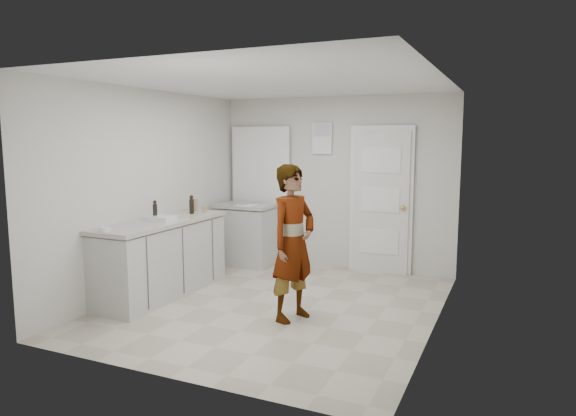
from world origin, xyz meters
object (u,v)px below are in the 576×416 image
at_px(person, 293,243).
at_px(oil_cruet_a, 192,205).
at_px(cake_mix_box, 193,205).
at_px(baking_dish, 160,218).
at_px(oil_cruet_b, 155,211).
at_px(egg_bowl, 105,229).
at_px(spice_jar, 205,209).

height_order(person, oil_cruet_a, person).
height_order(cake_mix_box, baking_dish, cake_mix_box).
bearing_deg(oil_cruet_b, baking_dish, -3.65).
bearing_deg(cake_mix_box, baking_dish, -93.99).
bearing_deg(baking_dish, egg_bowl, -95.01).
height_order(oil_cruet_a, egg_bowl, oil_cruet_a).
relative_size(oil_cruet_b, egg_bowl, 2.08).
bearing_deg(person, baking_dish, 105.24).
xyz_separation_m(person, cake_mix_box, (-1.89, 0.96, 0.19)).
distance_m(person, baking_dish, 1.78).
height_order(person, cake_mix_box, person).
bearing_deg(spice_jar, person, -28.25).
height_order(cake_mix_box, egg_bowl, cake_mix_box).
relative_size(cake_mix_box, egg_bowl, 1.38).
height_order(person, egg_bowl, person).
distance_m(person, egg_bowl, 1.99).
bearing_deg(oil_cruet_b, oil_cruet_a, 82.20).
bearing_deg(cake_mix_box, person, -38.82).
bearing_deg(oil_cruet_a, person, -22.40).
relative_size(oil_cruet_b, baking_dish, 0.72).
relative_size(baking_dish, egg_bowl, 2.88).
xyz_separation_m(cake_mix_box, oil_cruet_a, (0.13, -0.23, 0.04)).
bearing_deg(cake_mix_box, spice_jar, -26.83).
height_order(oil_cruet_a, baking_dish, oil_cruet_a).
bearing_deg(oil_cruet_a, baking_dish, -90.88).
height_order(baking_dish, egg_bowl, baking_dish).
relative_size(person, baking_dish, 4.89).
distance_m(spice_jar, baking_dish, 0.82).
bearing_deg(oil_cruet_b, person, -2.88).
bearing_deg(baking_dish, oil_cruet_a, 89.12).
bearing_deg(person, cake_mix_box, 81.22).
bearing_deg(egg_bowl, person, 21.90).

